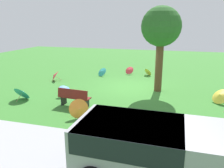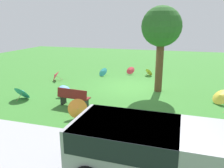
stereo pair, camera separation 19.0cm
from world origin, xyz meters
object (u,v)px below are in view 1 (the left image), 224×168
(parasol_orange_0, at_px, (79,109))
(parasol_yellow_0, at_px, (148,72))
(parasol_yellow_1, at_px, (220,95))
(van_dark, at_px, (160,149))
(parasol_red_2, at_px, (54,76))
(parasol_teal_2, at_px, (23,92))
(shade_tree, at_px, (161,28))
(parasol_blue_0, at_px, (65,89))
(parasol_teal_1, at_px, (102,72))
(parasol_red_0, at_px, (129,70))
(park_bench, at_px, (74,97))

(parasol_orange_0, xyz_separation_m, parasol_yellow_0, (-1.85, -8.83, -0.13))
(parasol_yellow_1, bearing_deg, van_dark, 69.41)
(parasol_red_2, xyz_separation_m, parasol_teal_2, (-0.41, 4.00, 0.02))
(shade_tree, distance_m, parasol_blue_0, 6.30)
(parasol_orange_0, xyz_separation_m, parasol_teal_1, (1.55, -7.69, -0.10))
(parasol_teal_1, relative_size, parasol_red_0, 1.13)
(parasol_yellow_1, bearing_deg, parasol_blue_0, 8.12)
(van_dark, xyz_separation_m, parasol_red_2, (7.84, -8.42, -0.53))
(parasol_blue_0, distance_m, parasol_teal_1, 5.23)
(parasol_teal_1, bearing_deg, parasol_orange_0, 101.41)
(shade_tree, bearing_deg, park_bench, 45.34)
(parasol_yellow_0, bearing_deg, parasol_red_2, 29.48)
(parasol_orange_0, height_order, parasol_red_0, parasol_orange_0)
(parasol_teal_1, distance_m, parasol_teal_2, 6.71)
(van_dark, relative_size, parasol_yellow_1, 3.88)
(parasol_red_2, height_order, parasol_teal_2, parasol_teal_2)
(parasol_orange_0, distance_m, parasol_red_0, 8.81)
(parasol_red_0, distance_m, parasol_teal_2, 8.52)
(parasol_orange_0, bearing_deg, parasol_teal_1, -78.59)
(van_dark, height_order, parasol_yellow_1, van_dark)
(parasol_blue_0, bearing_deg, van_dark, 135.04)
(park_bench, height_order, parasol_orange_0, park_bench)
(shade_tree, bearing_deg, parasol_blue_0, 27.16)
(van_dark, xyz_separation_m, parasol_red_0, (3.24, -11.85, -0.57))
(parasol_yellow_1, bearing_deg, parasol_yellow_0, -50.83)
(parasol_red_0, relative_size, parasol_teal_2, 0.79)
(parasol_blue_0, relative_size, parasol_yellow_0, 1.13)
(park_bench, distance_m, parasol_teal_1, 6.52)
(shade_tree, height_order, parasol_orange_0, shade_tree)
(parasol_blue_0, bearing_deg, parasol_yellow_0, -120.77)
(shade_tree, height_order, parasol_teal_1, shade_tree)
(van_dark, height_order, parasol_teal_2, van_dark)
(shade_tree, xyz_separation_m, parasol_blue_0, (4.82, 2.47, -3.20))
(van_dark, bearing_deg, parasol_yellow_0, -81.66)
(parasol_yellow_0, bearing_deg, parasol_teal_1, 18.58)
(shade_tree, height_order, parasol_red_2, shade_tree)
(van_dark, relative_size, parasol_red_2, 4.82)
(van_dark, bearing_deg, park_bench, -44.13)
(parasol_orange_0, height_order, parasol_teal_2, parasol_orange_0)
(parasol_yellow_0, bearing_deg, park_bench, 70.81)
(park_bench, relative_size, parasol_teal_1, 1.79)
(parasol_teal_1, bearing_deg, park_bench, 96.62)
(parasol_yellow_0, bearing_deg, parasol_blue_0, 59.23)
(parasol_yellow_0, relative_size, parasol_yellow_1, 0.63)
(park_bench, xyz_separation_m, parasol_blue_0, (1.13, -1.26, -0.03))
(park_bench, xyz_separation_m, parasol_orange_0, (-0.80, 1.22, -0.04))
(parasol_teal_1, height_order, parasol_red_0, parasol_teal_1)
(park_bench, xyz_separation_m, parasol_yellow_1, (-6.89, -2.40, -0.04))
(parasol_yellow_0, bearing_deg, parasol_teal_2, 52.63)
(parasol_yellow_0, distance_m, parasol_teal_2, 9.37)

